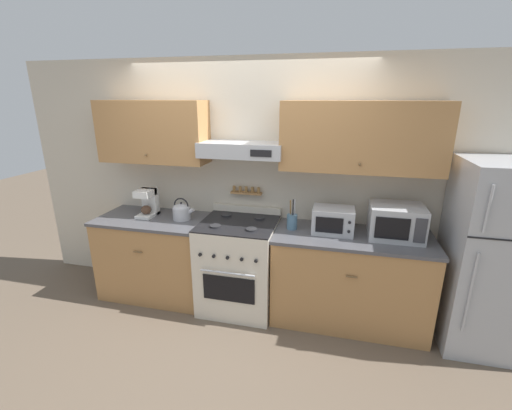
{
  "coord_description": "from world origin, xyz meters",
  "views": [
    {
      "loc": [
        0.94,
        -2.78,
        2.16
      ],
      "look_at": [
        0.19,
        0.28,
        1.16
      ],
      "focal_mm": 24.0,
      "sensor_mm": 36.0,
      "label": 1
    }
  ],
  "objects": [
    {
      "name": "ground_plane",
      "position": [
        0.0,
        0.0,
        0.0
      ],
      "size": [
        16.0,
        16.0,
        0.0
      ],
      "primitive_type": "plane",
      "color": "brown"
    },
    {
      "name": "wall_back",
      "position": [
        0.06,
        0.64,
        1.46
      ],
      "size": [
        5.2,
        0.46,
        2.55
      ],
      "color": "beige",
      "rests_on": "ground_plane"
    },
    {
      "name": "counter_left",
      "position": [
        -0.98,
        0.35,
        0.46
      ],
      "size": [
        1.18,
        0.69,
        0.91
      ],
      "color": "#AD7A47",
      "rests_on": "ground_plane"
    },
    {
      "name": "counter_right",
      "position": [
        1.12,
        0.35,
        0.46
      ],
      "size": [
        1.48,
        0.69,
        0.91
      ],
      "color": "#AD7A47",
      "rests_on": "ground_plane"
    },
    {
      "name": "stove_range",
      "position": [
        0.0,
        0.32,
        0.48
      ],
      "size": [
        0.76,
        0.74,
        1.03
      ],
      "color": "beige",
      "rests_on": "ground_plane"
    },
    {
      "name": "refrigerator",
      "position": [
        2.33,
        0.31,
        0.84
      ],
      "size": [
        0.79,
        0.74,
        1.68
      ],
      "color": "#ADAFB5",
      "rests_on": "ground_plane"
    },
    {
      "name": "tea_kettle",
      "position": [
        -0.64,
        0.38,
        1.0
      ],
      "size": [
        0.24,
        0.19,
        0.24
      ],
      "color": "#B7B7BC",
      "rests_on": "counter_left"
    },
    {
      "name": "coffee_maker",
      "position": [
        -1.05,
        0.41,
        1.07
      ],
      "size": [
        0.17,
        0.25,
        0.3
      ],
      "color": "white",
      "rests_on": "counter_left"
    },
    {
      "name": "microwave",
      "position": [
        1.49,
        0.39,
        1.07
      ],
      "size": [
        0.48,
        0.39,
        0.31
      ],
      "color": "#ADAFB5",
      "rests_on": "counter_right"
    },
    {
      "name": "utensil_crock",
      "position": [
        0.54,
        0.38,
        1.0
      ],
      "size": [
        0.1,
        0.1,
        0.3
      ],
      "color": "slate",
      "rests_on": "counter_right"
    },
    {
      "name": "toaster_oven",
      "position": [
        0.93,
        0.38,
        1.04
      ],
      "size": [
        0.39,
        0.29,
        0.25
      ],
      "color": "#ADAFB5",
      "rests_on": "counter_right"
    }
  ]
}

